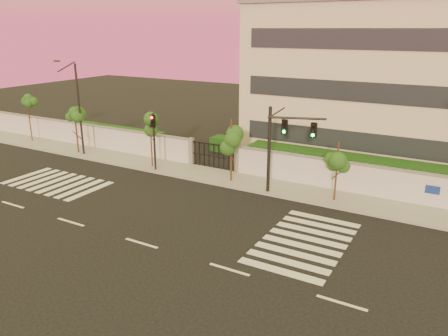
# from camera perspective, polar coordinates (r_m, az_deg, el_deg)

# --- Properties ---
(ground) EXTENTS (120.00, 120.00, 0.00)m
(ground) POSITION_cam_1_polar(r_m,az_deg,el_deg) (22.38, -10.73, -9.64)
(ground) COLOR black
(ground) RESTS_ON ground
(sidewalk) EXTENTS (60.00, 3.00, 0.15)m
(sidewalk) POSITION_cam_1_polar(r_m,az_deg,el_deg) (30.37, 2.06, -1.67)
(sidewalk) COLOR gray
(sidewalk) RESTS_ON ground
(perimeter_wall) EXTENTS (60.00, 0.36, 2.20)m
(perimeter_wall) POSITION_cam_1_polar(r_m,az_deg,el_deg) (31.29, 3.53, 0.82)
(perimeter_wall) COLOR silver
(perimeter_wall) RESTS_ON ground
(hedge_row) EXTENTS (41.00, 4.25, 1.80)m
(hedge_row) POSITION_cam_1_polar(r_m,az_deg,el_deg) (33.34, 7.25, 1.33)
(hedge_row) COLOR #173810
(hedge_row) RESTS_ON ground
(institutional_building) EXTENTS (24.40, 12.40, 12.25)m
(institutional_building) POSITION_cam_1_polar(r_m,az_deg,el_deg) (37.34, 23.41, 10.17)
(institutional_building) COLOR beige
(institutional_building) RESTS_ON ground
(road_markings) EXTENTS (57.00, 7.62, 0.02)m
(road_markings) POSITION_cam_1_polar(r_m,az_deg,el_deg) (25.90, -8.07, -5.54)
(road_markings) COLOR silver
(road_markings) RESTS_ON ground
(street_tree_a) EXTENTS (1.33, 1.06, 4.35)m
(street_tree_a) POSITION_cam_1_polar(r_m,az_deg,el_deg) (44.15, -24.20, 7.15)
(street_tree_a) COLOR #382314
(street_tree_a) RESTS_ON ground
(street_tree_b) EXTENTS (1.61, 1.28, 4.02)m
(street_tree_b) POSITION_cam_1_polar(r_m,az_deg,el_deg) (38.43, -18.81, 6.02)
(street_tree_b) COLOR #382314
(street_tree_b) RESTS_ON ground
(street_tree_c) EXTENTS (1.33, 1.06, 4.43)m
(street_tree_c) POSITION_cam_1_polar(r_m,az_deg,el_deg) (32.93, -9.55, 5.40)
(street_tree_c) COLOR #382314
(street_tree_c) RESTS_ON ground
(street_tree_d) EXTENTS (1.64, 1.31, 4.47)m
(street_tree_d) POSITION_cam_1_polar(r_m,az_deg,el_deg) (29.34, 1.01, 4.19)
(street_tree_d) COLOR #382314
(street_tree_d) RESTS_ON ground
(street_tree_e) EXTENTS (1.38, 1.10, 3.83)m
(street_tree_e) POSITION_cam_1_polar(r_m,az_deg,el_deg) (26.84, 14.66, 1.26)
(street_tree_e) COLOR #382314
(street_tree_e) RESTS_ON ground
(traffic_signal_main) EXTENTS (3.50, 1.27, 5.64)m
(traffic_signal_main) POSITION_cam_1_polar(r_m,az_deg,el_deg) (27.09, 7.31, 3.50)
(traffic_signal_main) COLOR black
(traffic_signal_main) RESTS_ON ground
(traffic_signal_secondary) EXTENTS (0.34, 0.34, 4.40)m
(traffic_signal_secondary) POSITION_cam_1_polar(r_m,az_deg,el_deg) (32.23, -9.17, 4.30)
(traffic_signal_secondary) COLOR black
(traffic_signal_secondary) RESTS_ON ground
(streetlight_west) EXTENTS (0.47, 1.90, 7.90)m
(streetlight_west) POSITION_cam_1_polar(r_m,az_deg,el_deg) (37.48, -18.60, 7.79)
(streetlight_west) COLOR black
(streetlight_west) RESTS_ON ground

